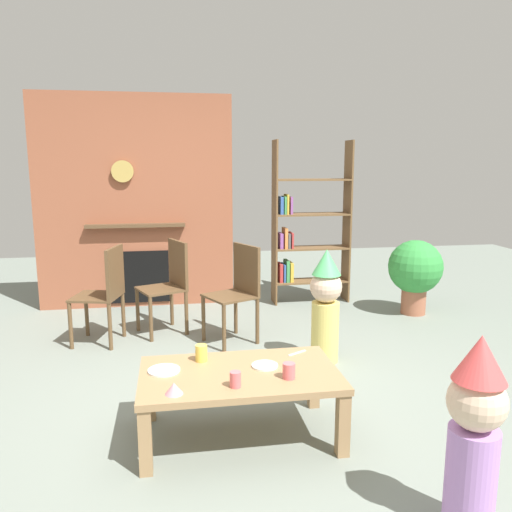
{
  "coord_description": "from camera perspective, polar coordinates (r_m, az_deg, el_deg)",
  "views": [
    {
      "loc": [
        -0.48,
        -3.36,
        1.64
      ],
      "look_at": [
        0.15,
        0.4,
        0.94
      ],
      "focal_mm": 35.76,
      "sensor_mm": 36.0,
      "label": 1
    }
  ],
  "objects": [
    {
      "name": "paper_cup_near_left",
      "position": [
        2.91,
        -2.33,
        -13.63
      ],
      "size": [
        0.06,
        0.06,
        0.09
      ],
      "primitive_type": "cylinder",
      "color": "#E5666B",
      "rests_on": "coffee_table"
    },
    {
      "name": "child_with_cone_hat",
      "position": [
        2.54,
        23.26,
        -17.47
      ],
      "size": [
        0.26,
        0.26,
        0.93
      ],
      "rotation": [
        0.0,
        0.0,
        2.32
      ],
      "color": "#B27FCC",
      "rests_on": "ground_plane"
    },
    {
      "name": "table_fork",
      "position": [
        3.4,
        4.62,
        -10.76
      ],
      "size": [
        0.14,
        0.09,
        0.01
      ],
      "primitive_type": "cube",
      "rotation": [
        0.0,
        0.0,
        0.51
      ],
      "color": "silver",
      "rests_on": "coffee_table"
    },
    {
      "name": "ground_plane",
      "position": [
        3.77,
        -1.3,
        -15.43
      ],
      "size": [
        12.0,
        12.0,
        0.0
      ],
      "primitive_type": "plane",
      "color": "gray"
    },
    {
      "name": "dining_chair_right",
      "position": [
        4.71,
        -1.99,
        -3.52
      ],
      "size": [
        0.54,
        0.54,
        0.9
      ],
      "rotation": [
        0.0,
        0.0,
        3.6
      ],
      "color": "brown",
      "rests_on": "ground_plane"
    },
    {
      "name": "birthday_cake_slice",
      "position": [
        2.87,
        -9.16,
        -14.4
      ],
      "size": [
        0.1,
        0.1,
        0.06
      ],
      "primitive_type": "cone",
      "color": "pink",
      "rests_on": "coffee_table"
    },
    {
      "name": "coffee_table",
      "position": [
        3.14,
        -1.83,
        -13.79
      ],
      "size": [
        1.18,
        0.69,
        0.42
      ],
      "color": "#9E7A51",
      "rests_on": "ground_plane"
    },
    {
      "name": "potted_plant_tall",
      "position": [
        5.82,
        17.38,
        -1.49
      ],
      "size": [
        0.59,
        0.59,
        0.82
      ],
      "color": "#9E5B42",
      "rests_on": "ground_plane"
    },
    {
      "name": "bookshelf",
      "position": [
        6.01,
        5.42,
        2.81
      ],
      "size": [
        0.9,
        0.28,
        1.9
      ],
      "color": "brown",
      "rests_on": "ground_plane"
    },
    {
      "name": "paper_cup_center",
      "position": [
        3.27,
        -6.13,
        -10.74
      ],
      "size": [
        0.07,
        0.07,
        0.1
      ],
      "primitive_type": "cylinder",
      "color": "#F2CC4C",
      "rests_on": "coffee_table"
    },
    {
      "name": "dining_chair_middle",
      "position": [
        5.03,
        -9.63,
        -2.76
      ],
      "size": [
        0.52,
        0.52,
        0.9
      ],
      "rotation": [
        0.0,
        0.0,
        3.54
      ],
      "color": "brown",
      "rests_on": "ground_plane"
    },
    {
      "name": "paper_plate_front",
      "position": [
        3.19,
        0.99,
        -12.15
      ],
      "size": [
        0.16,
        0.16,
        0.01
      ],
      "primitive_type": "cylinder",
      "color": "white",
      "rests_on": "coffee_table"
    },
    {
      "name": "paper_cup_near_right",
      "position": [
        3.02,
        3.7,
        -12.69
      ],
      "size": [
        0.07,
        0.07,
        0.09
      ],
      "primitive_type": "cylinder",
      "color": "#E5666B",
      "rests_on": "coffee_table"
    },
    {
      "name": "brick_fireplace_feature",
      "position": [
        5.99,
        -13.31,
        5.8
      ],
      "size": [
        2.2,
        0.28,
        2.4
      ],
      "color": "#935138",
      "rests_on": "ground_plane"
    },
    {
      "name": "dining_chair_left",
      "position": [
        4.84,
        -16.44,
        -3.58
      ],
      "size": [
        0.48,
        0.48,
        0.9
      ],
      "rotation": [
        0.0,
        0.0,
        2.9
      ],
      "color": "brown",
      "rests_on": "ground_plane"
    },
    {
      "name": "child_in_pink",
      "position": [
        4.26,
        7.79,
        -5.23
      ],
      "size": [
        0.26,
        0.26,
        0.95
      ],
      "rotation": [
        0.0,
        0.0,
        -2.25
      ],
      "color": "#E0CC66",
      "rests_on": "ground_plane"
    },
    {
      "name": "paper_plate_rear",
      "position": [
        3.17,
        -10.26,
        -12.47
      ],
      "size": [
        0.19,
        0.19,
        0.01
      ],
      "primitive_type": "cylinder",
      "color": "white",
      "rests_on": "coffee_table"
    }
  ]
}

